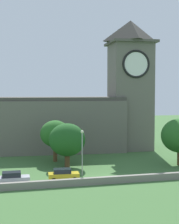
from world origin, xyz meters
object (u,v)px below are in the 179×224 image
object	(u,v)px
church	(82,109)
tree_by_tower	(55,134)
car_silver	(13,178)
tree_churchyard	(67,140)
streetlamp_west_mid	(82,145)
car_yellow	(63,175)

from	to	relation	value
church	tree_by_tower	size ratio (longest dim) A/B	4.96
car_silver	tree_churchyard	world-z (taller)	tree_churchyard
church	streetlamp_west_mid	bearing A→B (deg)	-102.89
tree_by_tower	streetlamp_west_mid	bearing A→B (deg)	-78.21
car_silver	tree_churchyard	bearing A→B (deg)	45.46
tree_churchyard	car_yellow	bearing A→B (deg)	-103.96
car_silver	car_yellow	xyz separation A→B (m)	(6.85, 0.66, -0.05)
car_yellow	tree_by_tower	world-z (taller)	tree_by_tower
church	tree_by_tower	world-z (taller)	church
car_silver	tree_by_tower	bearing A→B (deg)	61.12
car_silver	car_yellow	world-z (taller)	car_silver
church	car_yellow	world-z (taller)	church
tree_by_tower	tree_churchyard	size ratio (longest dim) A/B	1.02
car_silver	tree_by_tower	distance (m)	16.48
tree_churchyard	car_silver	bearing A→B (deg)	-134.54
car_silver	tree_churchyard	xyz separation A→B (m)	(8.94, 9.09, 3.55)
streetlamp_west_mid	car_yellow	bearing A→B (deg)	-144.89
car_yellow	tree_by_tower	bearing A→B (deg)	86.26
streetlamp_west_mid	tree_churchyard	xyz separation A→B (m)	(-1.09, 6.18, -0.05)
car_silver	tree_churchyard	size ratio (longest dim) A/B	0.61
car_silver	streetlamp_west_mid	bearing A→B (deg)	16.15
tree_churchyard	streetlamp_west_mid	bearing A→B (deg)	-79.96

